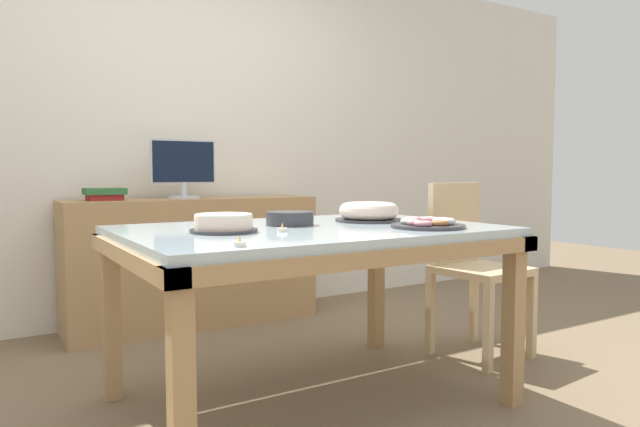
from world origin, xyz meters
name	(u,v)px	position (x,y,z in m)	size (l,w,h in m)	color
ground_plane	(310,401)	(0.00, 0.00, 0.00)	(12.00, 12.00, 0.00)	#7A664C
wall_back	(177,128)	(0.00, 1.79, 1.30)	(8.00, 0.10, 2.60)	silver
dining_table	(310,247)	(0.00, 0.00, 0.68)	(1.57, 1.09, 0.77)	silver
chair	(470,259)	(1.10, 0.13, 0.52)	(0.46, 0.46, 0.94)	#D1B284
sideboard	(194,262)	(0.00, 1.49, 0.42)	(1.60, 0.44, 0.83)	tan
computer_monitor	(184,169)	(-0.06, 1.49, 1.02)	(0.42, 0.20, 0.38)	silver
book_stack	(105,194)	(-0.54, 1.49, 0.87)	(0.23, 0.18, 0.07)	maroon
cake_chocolate_round	(224,223)	(-0.40, -0.02, 0.80)	(0.26, 0.26, 0.07)	#333338
cake_golden_bundt	(369,212)	(0.38, 0.09, 0.81)	(0.32, 0.32, 0.09)	#333338
pastry_platter	(428,224)	(0.40, -0.29, 0.78)	(0.31, 0.31, 0.04)	#333338
plate_stack	(290,218)	(-0.04, 0.11, 0.80)	(0.21, 0.21, 0.06)	#333338
tealight_near_cakes	(282,229)	(-0.20, -0.13, 0.78)	(0.04, 0.04, 0.04)	silver
tealight_right_edge	(240,243)	(-0.52, -0.45, 0.78)	(0.04, 0.04, 0.04)	silver
tealight_centre	(205,220)	(-0.31, 0.43, 0.78)	(0.04, 0.04, 0.04)	silver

